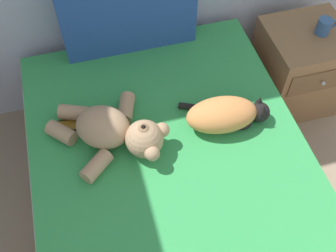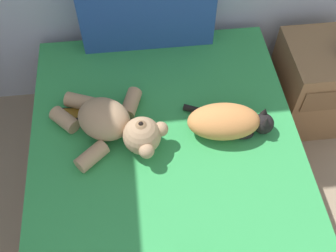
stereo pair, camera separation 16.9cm
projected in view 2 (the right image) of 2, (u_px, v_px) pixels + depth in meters
bed at (170, 204)px, 2.03m from camera, size 1.32×1.94×0.53m
patterned_cushion at (147, 8)px, 2.13m from camera, size 0.71×0.13×0.47m
cat at (228, 122)px, 1.90m from camera, size 0.42×0.28×0.15m
teddy_bear at (115, 125)px, 1.88m from camera, size 0.56×0.46×0.19m
cell_phone at (76, 114)px, 2.01m from camera, size 0.15×0.08×0.01m
nightstand at (318, 84)px, 2.47m from camera, size 0.47×0.48×0.56m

